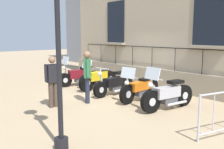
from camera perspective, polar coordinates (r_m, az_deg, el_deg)
name	(u,v)px	position (r m, az deg, el deg)	size (l,w,h in m)	color
ground_plane	(120,94)	(10.08, 1.72, -4.28)	(60.00, 60.00, 0.00)	tan
motorcycle_maroon	(80,76)	(11.73, -7.22, -0.30)	(2.07, 0.81, 1.36)	black
motorcycle_yellow	(98,79)	(10.83, -3.08, -0.98)	(2.05, 0.61, 1.30)	black
motorcycle_black	(114,84)	(9.84, 0.45, -2.17)	(2.08, 0.66, 1.09)	black
motorcycle_orange	(140,88)	(9.03, 6.24, -3.05)	(2.12, 0.68, 1.23)	black
motorcycle_silver	(168,95)	(8.08, 12.24, -4.50)	(2.11, 0.69, 1.35)	black
pedestrian_standing	(87,74)	(8.61, -5.55, 0.17)	(0.37, 0.47, 1.75)	#23283D
pedestrian_walking	(53,79)	(8.26, -13.06, -0.95)	(0.53, 0.22, 1.62)	#47382D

